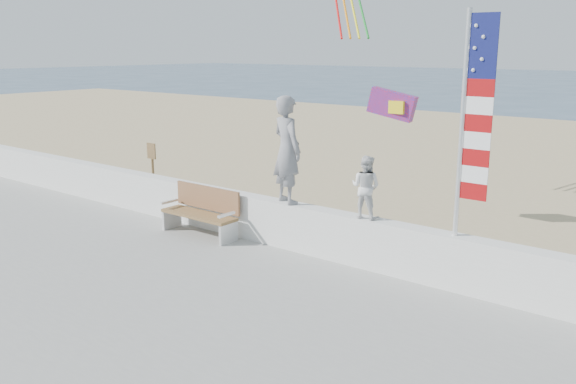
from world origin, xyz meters
name	(u,v)px	position (x,y,z in m)	size (l,w,h in m)	color
ground	(215,285)	(0.00, 0.00, 0.00)	(220.00, 220.00, 0.00)	#304861
sand	(438,190)	(0.00, 9.00, 0.04)	(90.00, 40.00, 0.08)	tan
seawall	(286,224)	(0.00, 2.00, 0.63)	(30.00, 0.35, 0.90)	white
adult	(287,150)	(0.02, 2.00, 2.11)	(0.75, 0.49, 2.06)	gray
child	(366,187)	(1.77, 2.00, 1.64)	(0.54, 0.42, 1.11)	silver
bench	(202,211)	(-1.89, 1.55, 0.69)	(1.80, 0.57, 1.00)	olive
flag	(471,116)	(3.58, 2.00, 2.99)	(0.50, 0.08, 3.50)	white
parafoil_kite	(393,105)	(0.55, 5.13, 2.77)	(1.14, 0.49, 0.76)	red
sign	(152,165)	(-5.62, 3.32, 0.94)	(0.32, 0.07, 1.46)	olive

